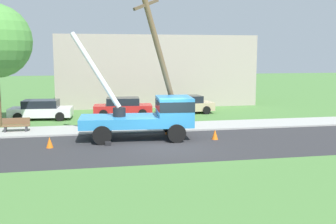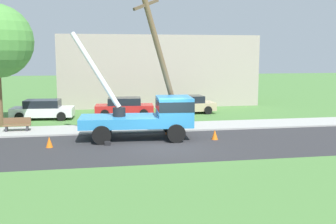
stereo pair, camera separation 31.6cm
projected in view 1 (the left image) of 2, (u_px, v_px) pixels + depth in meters
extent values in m
plane|color=#477538|center=(138.00, 113.00, 32.70)|extent=(120.00, 120.00, 0.00)
cube|color=#2B2B2D|center=(165.00, 145.00, 21.05)|extent=(80.00, 7.07, 0.01)
cube|color=#9E9E99|center=(151.00, 127.00, 25.93)|extent=(80.00, 3.00, 0.10)
cube|color=#2D84C6|center=(119.00, 121.00, 22.41)|extent=(4.45, 2.69, 0.55)
cube|color=#2D84C6|center=(174.00, 111.00, 22.73)|extent=(2.06, 2.52, 1.60)
cube|color=#19232D|center=(174.00, 105.00, 22.68)|extent=(2.08, 2.55, 0.56)
cylinder|color=black|center=(119.00, 112.00, 22.34)|extent=(0.70, 0.70, 0.50)
cylinder|color=silver|center=(95.00, 70.00, 22.49)|extent=(2.80, 1.83, 4.26)
cube|color=black|center=(108.00, 144.00, 21.05)|extent=(0.32, 0.32, 0.20)
cube|color=black|center=(109.00, 133.00, 23.90)|extent=(0.32, 0.32, 0.20)
cylinder|color=black|center=(177.00, 133.00, 21.69)|extent=(1.00, 0.30, 1.00)
cylinder|color=black|center=(171.00, 126.00, 24.05)|extent=(1.00, 0.30, 1.00)
cylinder|color=black|center=(102.00, 135.00, 21.20)|extent=(1.00, 0.30, 1.00)
cylinder|color=black|center=(103.00, 127.00, 23.55)|extent=(1.00, 0.30, 1.00)
cylinder|color=brown|center=(162.00, 63.00, 23.47)|extent=(3.08, 2.08, 8.55)
cube|color=brown|center=(146.00, 5.00, 22.21)|extent=(1.57, 1.05, 0.77)
cone|color=orange|center=(215.00, 134.00, 22.51)|extent=(0.36, 0.36, 0.56)
cone|color=orange|center=(50.00, 142.00, 20.51)|extent=(0.36, 0.36, 0.56)
cone|color=orange|center=(168.00, 130.00, 23.99)|extent=(0.36, 0.36, 0.56)
cube|color=silver|center=(41.00, 112.00, 29.37)|extent=(4.54, 2.18, 0.65)
cube|color=black|center=(41.00, 104.00, 29.29)|extent=(2.60, 1.87, 0.55)
cylinder|color=black|center=(60.00, 117.00, 28.67)|extent=(0.64, 0.22, 0.64)
cylinder|color=black|center=(64.00, 113.00, 30.44)|extent=(0.64, 0.22, 0.64)
cylinder|color=black|center=(18.00, 117.00, 28.37)|extent=(0.64, 0.22, 0.64)
cylinder|color=black|center=(24.00, 114.00, 30.14)|extent=(0.64, 0.22, 0.64)
cube|color=#B21E1E|center=(123.00, 109.00, 30.95)|extent=(4.54, 2.16, 0.65)
cube|color=black|center=(123.00, 101.00, 30.87)|extent=(2.59, 1.86, 0.55)
cylinder|color=black|center=(143.00, 113.00, 30.26)|extent=(0.64, 0.22, 0.64)
cylinder|color=black|center=(141.00, 110.00, 32.03)|extent=(0.64, 0.22, 0.64)
cylinder|color=black|center=(103.00, 114.00, 29.94)|extent=(0.64, 0.22, 0.64)
cylinder|color=black|center=(104.00, 111.00, 31.71)|extent=(0.64, 0.22, 0.64)
cube|color=tan|center=(186.00, 107.00, 32.38)|extent=(4.53, 2.14, 0.65)
cube|color=black|center=(186.00, 99.00, 32.30)|extent=(2.59, 1.84, 0.55)
cylinder|color=black|center=(207.00, 110.00, 31.95)|extent=(0.64, 0.22, 0.64)
cylinder|color=black|center=(199.00, 107.00, 33.66)|extent=(0.64, 0.22, 0.64)
cylinder|color=black|center=(171.00, 112.00, 31.17)|extent=(0.64, 0.22, 0.64)
cylinder|color=black|center=(165.00, 109.00, 32.89)|extent=(0.64, 0.22, 0.64)
cube|color=brown|center=(16.00, 126.00, 24.30)|extent=(1.60, 0.44, 0.06)
cube|color=brown|center=(16.00, 121.00, 24.46)|extent=(1.60, 0.06, 0.40)
cube|color=#333338|center=(6.00, 130.00, 24.22)|extent=(0.10, 0.40, 0.45)
cube|color=#333338|center=(27.00, 129.00, 24.45)|extent=(0.10, 0.40, 0.45)
cube|color=#A5998C|center=(155.00, 70.00, 38.25)|extent=(18.00, 6.00, 6.40)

